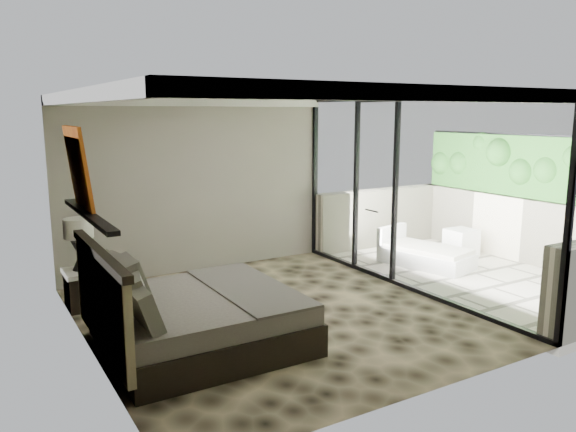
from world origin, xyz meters
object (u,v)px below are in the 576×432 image
table_lamp (79,237)px  bed (192,317)px  ottoman (461,242)px  lounger (424,254)px  nightstand (86,288)px

table_lamp → bed: bearing=-68.2°
table_lamp → ottoman: table_lamp is taller
lounger → bed: bearing=-179.9°
lounger → nightstand: bearing=157.7°
ottoman → lounger: bearing=-171.6°
bed → lounger: size_ratio=1.29×
table_lamp → lounger: table_lamp is taller
ottoman → nightstand: bearing=174.9°
table_lamp → ottoman: size_ratio=1.44×
bed → table_lamp: bearing=111.8°
bed → lounger: bearing=14.6°
bed → table_lamp: size_ratio=3.09×
nightstand → ottoman: bearing=18.7°
ottoman → lounger: lounger is taller
bed → ottoman: 5.86m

